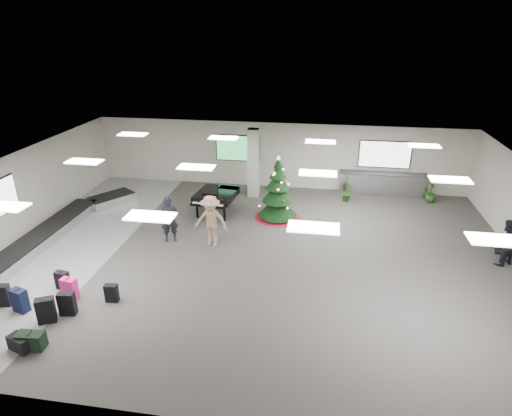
% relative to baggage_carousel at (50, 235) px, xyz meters
% --- Properties ---
extents(ground, '(18.00, 18.00, 0.00)m').
position_rel_baggage_carousel_xyz_m(ground, '(7.84, 0.08, -0.21)').
color(ground, '#3D3A37').
rests_on(ground, ground).
extents(room_envelope, '(18.02, 14.02, 3.21)m').
position_rel_baggage_carousel_xyz_m(room_envelope, '(7.46, 0.75, 2.12)').
color(room_envelope, '#AEA99F').
rests_on(room_envelope, ground).
extents(baggage_carousel, '(2.28, 9.71, 0.43)m').
position_rel_baggage_carousel_xyz_m(baggage_carousel, '(0.00, 0.00, 0.00)').
color(baggage_carousel, silver).
rests_on(baggage_carousel, ground).
extents(service_counter, '(4.05, 0.65, 1.08)m').
position_rel_baggage_carousel_xyz_m(service_counter, '(12.84, 6.73, 0.33)').
color(service_counter, silver).
rests_on(service_counter, ground).
extents(suitcase_0, '(0.54, 0.45, 0.76)m').
position_rel_baggage_carousel_xyz_m(suitcase_0, '(2.80, -4.46, 0.16)').
color(suitcase_0, black).
rests_on(suitcase_0, ground).
extents(suitcase_1, '(0.48, 0.30, 0.71)m').
position_rel_baggage_carousel_xyz_m(suitcase_1, '(3.18, -4.07, 0.13)').
color(suitcase_1, black).
rests_on(suitcase_1, ground).
extents(pink_suitcase, '(0.48, 0.31, 0.72)m').
position_rel_baggage_carousel_xyz_m(pink_suitcase, '(2.86, -3.41, 0.14)').
color(pink_suitcase, '#E11D75').
rests_on(pink_suitcase, ground).
extents(suitcase_3, '(0.39, 0.23, 0.58)m').
position_rel_baggage_carousel_xyz_m(suitcase_3, '(4.11, -3.30, 0.07)').
color(suitcase_3, black).
rests_on(suitcase_3, ground).
extents(navy_suitcase, '(0.50, 0.37, 0.71)m').
position_rel_baggage_carousel_xyz_m(navy_suitcase, '(1.78, -4.14, 0.13)').
color(navy_suitcase, black).
rests_on(navy_suitcase, ground).
extents(suitcase_5, '(0.49, 0.34, 0.69)m').
position_rel_baggage_carousel_xyz_m(suitcase_5, '(1.10, -3.99, 0.12)').
color(suitcase_5, black).
rests_on(suitcase_5, ground).
extents(green_duffel, '(0.69, 0.39, 0.47)m').
position_rel_baggage_carousel_xyz_m(green_duffel, '(3.03, -5.47, 0.01)').
color(green_duffel, black).
rests_on(green_duffel, ground).
extents(suitcase_8, '(0.42, 0.26, 0.60)m').
position_rel_baggage_carousel_xyz_m(suitcase_8, '(2.32, -2.92, 0.08)').
color(suitcase_8, black).
rests_on(suitcase_8, ground).
extents(black_duffel, '(0.67, 0.50, 0.41)m').
position_rel_baggage_carousel_xyz_m(black_duffel, '(2.79, -5.56, -0.02)').
color(black_duffel, black).
rests_on(black_duffel, ground).
extents(christmas_tree, '(1.91, 1.91, 2.73)m').
position_rel_baggage_carousel_xyz_m(christmas_tree, '(8.23, 3.37, 0.72)').
color(christmas_tree, maroon).
rests_on(christmas_tree, ground).
extents(grand_piano, '(1.74, 2.14, 1.14)m').
position_rel_baggage_carousel_xyz_m(grand_piano, '(5.59, 3.37, 0.60)').
color(grand_piano, black).
rests_on(grand_piano, ground).
extents(bench, '(0.85, 1.43, 0.86)m').
position_rel_baggage_carousel_xyz_m(bench, '(16.43, 1.38, 0.27)').
color(bench, black).
rests_on(bench, ground).
extents(traveler_a, '(0.75, 0.64, 1.75)m').
position_rel_baggage_carousel_xyz_m(traveler_a, '(4.53, 0.64, 0.66)').
color(traveler_a, black).
rests_on(traveler_a, ground).
extents(traveler_b, '(1.30, 0.80, 1.94)m').
position_rel_baggage_carousel_xyz_m(traveler_b, '(6.13, 0.54, 0.76)').
color(traveler_b, '#9B7D60').
rests_on(traveler_b, ground).
extents(traveler_bench, '(1.01, 0.95, 1.64)m').
position_rel_baggage_carousel_xyz_m(traveler_bench, '(16.13, 0.76, 0.61)').
color(traveler_bench, black).
rests_on(traveler_bench, ground).
extents(potted_plant_left, '(0.57, 0.60, 0.86)m').
position_rel_baggage_carousel_xyz_m(potted_plant_left, '(11.18, 5.65, 0.22)').
color(potted_plant_left, '#1C4315').
rests_on(potted_plant_left, ground).
extents(potted_plant_right, '(0.58, 0.58, 0.92)m').
position_rel_baggage_carousel_xyz_m(potted_plant_right, '(14.95, 6.14, 0.25)').
color(potted_plant_right, '#1C4315').
rests_on(potted_plant_right, ground).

